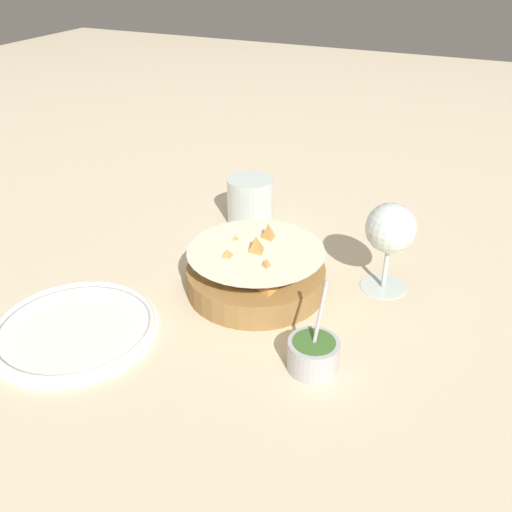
{
  "coord_description": "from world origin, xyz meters",
  "views": [
    {
      "loc": [
        -0.69,
        -0.3,
        0.49
      ],
      "look_at": [
        -0.01,
        0.01,
        0.06
      ],
      "focal_mm": 40.0,
      "sensor_mm": 36.0,
      "label": 1
    }
  ],
  "objects_px": {
    "wine_glass": "(390,231)",
    "beer_mug": "(250,202)",
    "sauce_cup": "(313,353)",
    "side_plate": "(75,328)",
    "food_basket": "(255,271)"
  },
  "relations": [
    {
      "from": "food_basket",
      "to": "sauce_cup",
      "type": "xyz_separation_m",
      "value": [
        -0.13,
        -0.14,
        -0.01
      ]
    },
    {
      "from": "sauce_cup",
      "to": "wine_glass",
      "type": "bearing_deg",
      "value": -9.43
    },
    {
      "from": "wine_glass",
      "to": "beer_mug",
      "type": "xyz_separation_m",
      "value": [
        0.12,
        0.29,
        -0.06
      ]
    },
    {
      "from": "beer_mug",
      "to": "side_plate",
      "type": "bearing_deg",
      "value": 169.6
    },
    {
      "from": "food_basket",
      "to": "sauce_cup",
      "type": "distance_m",
      "value": 0.2
    },
    {
      "from": "sauce_cup",
      "to": "wine_glass",
      "type": "relative_size",
      "value": 0.78
    },
    {
      "from": "food_basket",
      "to": "wine_glass",
      "type": "xyz_separation_m",
      "value": [
        0.09,
        -0.18,
        0.07
      ]
    },
    {
      "from": "sauce_cup",
      "to": "side_plate",
      "type": "distance_m",
      "value": 0.34
    },
    {
      "from": "wine_glass",
      "to": "side_plate",
      "type": "height_order",
      "value": "wine_glass"
    },
    {
      "from": "sauce_cup",
      "to": "side_plate",
      "type": "xyz_separation_m",
      "value": [
        -0.07,
        0.33,
        -0.02
      ]
    },
    {
      "from": "sauce_cup",
      "to": "wine_glass",
      "type": "height_order",
      "value": "wine_glass"
    },
    {
      "from": "food_basket",
      "to": "wine_glass",
      "type": "bearing_deg",
      "value": -63.51
    },
    {
      "from": "beer_mug",
      "to": "side_plate",
      "type": "xyz_separation_m",
      "value": [
        -0.42,
        0.08,
        -0.03
      ]
    },
    {
      "from": "food_basket",
      "to": "beer_mug",
      "type": "relative_size",
      "value": 1.75
    },
    {
      "from": "food_basket",
      "to": "side_plate",
      "type": "bearing_deg",
      "value": 137.78
    }
  ]
}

